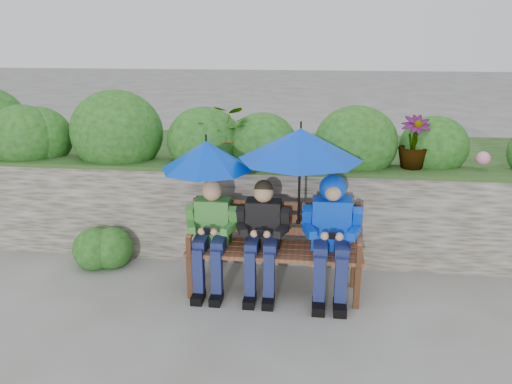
# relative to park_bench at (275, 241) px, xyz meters

# --- Properties ---
(ground) EXTENTS (60.00, 60.00, 0.00)m
(ground) POSITION_rel_park_bench_xyz_m (-0.18, -0.06, -0.49)
(ground) COLOR #646359
(ground) RESTS_ON ground
(garden_backdrop) EXTENTS (8.05, 2.88, 1.80)m
(garden_backdrop) POSITION_rel_park_bench_xyz_m (-0.30, 1.52, 0.17)
(garden_backdrop) COLOR #4D473E
(garden_backdrop) RESTS_ON ground
(park_bench) EXTENTS (1.62, 0.47, 0.85)m
(park_bench) POSITION_rel_park_bench_xyz_m (0.00, 0.00, 0.00)
(park_bench) COLOR #462817
(park_bench) RESTS_ON ground
(boy_left) EXTENTS (0.48, 0.55, 1.07)m
(boy_left) POSITION_rel_park_bench_xyz_m (-0.59, -0.07, 0.11)
(boy_left) COLOR #427836
(boy_left) RESTS_ON ground
(boy_middle) EXTENTS (0.48, 0.56, 1.08)m
(boy_middle) POSITION_rel_park_bench_xyz_m (-0.11, -0.07, 0.11)
(boy_middle) COLOR black
(boy_middle) RESTS_ON ground
(boy_right) EXTENTS (0.53, 0.64, 1.14)m
(boy_right) POSITION_rel_park_bench_xyz_m (0.51, -0.07, 0.19)
(boy_right) COLOR #102EBD
(boy_right) RESTS_ON ground
(umbrella_left) EXTENTS (0.84, 0.84, 0.83)m
(umbrella_left) POSITION_rel_park_bench_xyz_m (-0.63, -0.01, 0.81)
(umbrella_left) COLOR #0035CB
(umbrella_left) RESTS_ON ground
(umbrella_right) EXTENTS (1.10, 1.10, 0.94)m
(umbrella_right) POSITION_rel_park_bench_xyz_m (0.21, -0.02, 0.94)
(umbrella_right) COLOR #0035CB
(umbrella_right) RESTS_ON ground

